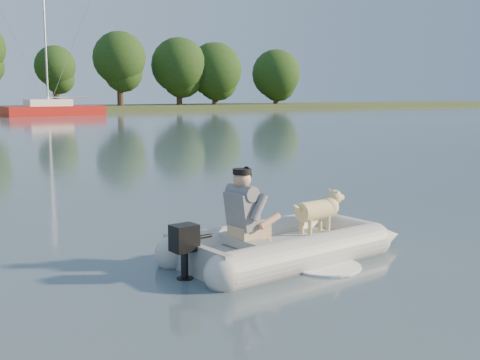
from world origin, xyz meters
TOP-DOWN VIEW (x-y plane):
  - water at (0.00, 0.00)m, footprint 160.00×160.00m
  - dinghy at (-0.31, 0.32)m, footprint 4.74×3.52m
  - man at (-0.97, 0.28)m, footprint 0.75×0.67m
  - dog at (0.29, 0.45)m, footprint 0.91×0.42m
  - outboard_motor at (-1.86, 0.12)m, footprint 0.42×0.32m
  - sailboat at (8.48, 50.00)m, footprint 9.19×3.77m

SIDE VIEW (x-z plane):
  - water at x=0.00m, z-range 0.00..0.00m
  - outboard_motor at x=-1.86m, z-range -0.08..0.66m
  - dog at x=0.29m, z-range 0.20..0.78m
  - sailboat at x=8.48m, z-range -5.60..6.67m
  - dinghy at x=-0.31m, z-range -0.10..1.21m
  - man at x=-0.97m, z-range 0.22..1.24m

